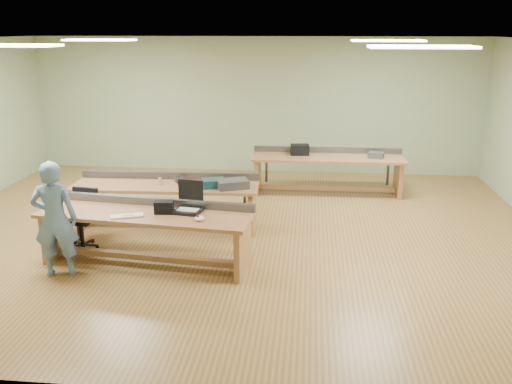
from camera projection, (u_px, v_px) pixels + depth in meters
floor at (230, 233)px, 8.76m from camera, size 10.00×10.00×0.00m
ceiling at (227, 41)px, 7.89m from camera, size 10.00×10.00×0.00m
wall_back at (255, 106)px, 12.13m from camera, size 10.00×0.04×3.00m
wall_front at (157, 238)px, 4.52m from camera, size 10.00×0.04×3.00m
fluor_panels at (227, 43)px, 7.89m from camera, size 6.20×3.50×0.03m
workbench_front at (146, 225)px, 7.49m from camera, size 3.03×1.11×0.86m
workbench_mid at (167, 195)px, 8.85m from camera, size 3.03×0.89×0.86m
workbench_back at (327, 166)px, 10.73m from camera, size 2.98×0.82×0.86m
person at (55, 219)px, 7.07m from camera, size 0.64×0.49×1.57m
laptop_base at (188, 211)px, 7.42m from camera, size 0.40×0.35×0.04m
laptop_screen at (191, 190)px, 7.48m from camera, size 0.36×0.07×0.29m
keyboard at (127, 216)px, 7.25m from camera, size 0.45×0.28×0.02m
trackball_mouse at (200, 218)px, 7.11m from camera, size 0.17×0.18×0.06m
camera_bag at (164, 207)px, 7.38m from camera, size 0.26×0.18×0.17m
task_chair at (83, 226)px, 8.11m from camera, size 0.54×0.54×0.89m
parts_bin_teal at (213, 183)px, 8.61m from camera, size 0.43×0.37×0.13m
parts_bin_grey at (233, 184)px, 8.54m from camera, size 0.57×0.47×0.13m
mug at (178, 180)px, 8.83m from camera, size 0.16×0.16×0.11m
drinks_can at (160, 181)px, 8.75m from camera, size 0.07×0.07×0.11m
storage_box_back at (300, 150)px, 10.77m from camera, size 0.38×0.29×0.20m
tray_back at (376, 155)px, 10.51m from camera, size 0.33×0.28×0.12m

